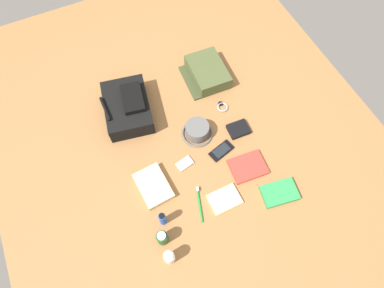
{
  "coord_description": "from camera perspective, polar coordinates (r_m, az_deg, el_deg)",
  "views": [
    {
      "loc": [
        -0.67,
        0.32,
        1.55
      ],
      "look_at": [
        0.0,
        0.0,
        0.04
      ],
      "focal_mm": 30.34,
      "sensor_mm": 36.0,
      "label": 1
    }
  ],
  "objects": [
    {
      "name": "shampoo_bottle",
      "position": [
        1.53,
        -5.24,
        -16.11
      ],
      "size": [
        0.05,
        0.05,
        0.11
      ],
      "color": "#19471E",
      "rests_on": "ground_plane"
    },
    {
      "name": "wallet",
      "position": [
        1.77,
        8.16,
        2.59
      ],
      "size": [
        0.1,
        0.11,
        0.02
      ],
      "primitive_type": "cube",
      "rotation": [
        0.0,
        0.0,
        -0.06
      ],
      "color": "black",
      "rests_on": "ground_plane"
    },
    {
      "name": "bucket_hat",
      "position": [
        1.73,
        0.93,
        2.36
      ],
      "size": [
        0.17,
        0.17,
        0.08
      ],
      "color": "#5A5A5A",
      "rests_on": "ground_plane"
    },
    {
      "name": "cell_phone",
      "position": [
        1.71,
        5.17,
        -1.19
      ],
      "size": [
        0.09,
        0.14,
        0.01
      ],
      "color": "black",
      "rests_on": "ground_plane"
    },
    {
      "name": "wristwatch",
      "position": [
        1.85,
        5.35,
        6.55
      ],
      "size": [
        0.07,
        0.06,
        0.01
      ],
      "color": "#99999E",
      "rests_on": "ground_plane"
    },
    {
      "name": "deodorant_spray",
      "position": [
        1.54,
        -5.19,
        -12.96
      ],
      "size": [
        0.03,
        0.03,
        0.12
      ],
      "color": "blue",
      "rests_on": "ground_plane"
    },
    {
      "name": "toothbrush",
      "position": [
        1.61,
        1.3,
        -10.16
      ],
      "size": [
        0.17,
        0.06,
        0.02
      ],
      "color": "#198C33",
      "rests_on": "ground_plane"
    },
    {
      "name": "media_player",
      "position": [
        1.68,
        -1.29,
        -3.44
      ],
      "size": [
        0.07,
        0.09,
        0.01
      ],
      "color": "#B7B7BC",
      "rests_on": "ground_plane"
    },
    {
      "name": "backpack",
      "position": [
        1.81,
        -11.22,
        6.4
      ],
      "size": [
        0.37,
        0.29,
        0.13
      ],
      "color": "black",
      "rests_on": "ground_plane"
    },
    {
      "name": "folded_towel",
      "position": [
        1.63,
        -6.81,
        -7.36
      ],
      "size": [
        0.21,
        0.15,
        0.04
      ],
      "primitive_type": "cube",
      "rotation": [
        0.0,
        0.0,
        0.07
      ],
      "color": "beige",
      "rests_on": "ground_plane"
    },
    {
      "name": "ground_plane",
      "position": [
        1.73,
        -0.0,
        -0.76
      ],
      "size": [
        2.64,
        2.02,
        0.02
      ],
      "primitive_type": "cube",
      "color": "olive",
      "rests_on": "ground"
    },
    {
      "name": "notepad",
      "position": [
        1.62,
        5.73,
        -9.64
      ],
      "size": [
        0.11,
        0.15,
        0.02
      ],
      "primitive_type": "cube",
      "rotation": [
        0.0,
        0.0,
        0.01
      ],
      "color": "beige",
      "rests_on": "ground_plane"
    },
    {
      "name": "travel_guidebook",
      "position": [
        1.69,
        9.78,
        -3.98
      ],
      "size": [
        0.15,
        0.19,
        0.02
      ],
      "color": "red",
      "rests_on": "ground_plane"
    },
    {
      "name": "toiletry_pouch",
      "position": [
        1.94,
        2.65,
        12.46
      ],
      "size": [
        0.28,
        0.25,
        0.08
      ],
      "color": "#47512D",
      "rests_on": "ground_plane"
    },
    {
      "name": "paperback_novel",
      "position": [
        1.67,
        15.1,
        -8.3
      ],
      "size": [
        0.14,
        0.19,
        0.03
      ],
      "color": "#2D934C",
      "rests_on": "ground_plane"
    },
    {
      "name": "toothpaste_tube",
      "position": [
        1.51,
        -3.99,
        -19.25
      ],
      "size": [
        0.05,
        0.05,
        0.11
      ],
      "color": "white",
      "rests_on": "ground_plane"
    }
  ]
}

